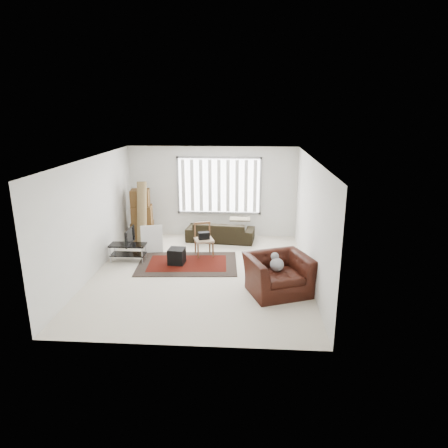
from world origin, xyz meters
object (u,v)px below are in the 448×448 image
(moving_boxes, at_px, (142,218))
(side_chair, at_px, (204,238))
(armchair, at_px, (278,272))
(sofa, at_px, (220,228))
(tv_stand, at_px, (128,249))

(moving_boxes, xyz_separation_m, side_chair, (1.93, -1.08, -0.23))
(moving_boxes, height_order, armchair, moving_boxes)
(moving_boxes, relative_size, sofa, 0.78)
(tv_stand, bearing_deg, moving_boxes, 91.85)
(tv_stand, relative_size, armchair, 0.58)
(side_chair, bearing_deg, sofa, 56.29)
(moving_boxes, relative_size, side_chair, 1.75)
(sofa, relative_size, armchair, 1.25)
(sofa, distance_m, armchair, 3.64)
(tv_stand, distance_m, moving_boxes, 1.65)
(tv_stand, height_order, sofa, sofa)
(moving_boxes, xyz_separation_m, armchair, (3.74, -3.17, -0.24))
(tv_stand, distance_m, sofa, 2.85)
(moving_boxes, bearing_deg, side_chair, -29.27)
(side_chair, xyz_separation_m, armchair, (1.80, -2.09, -0.01))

